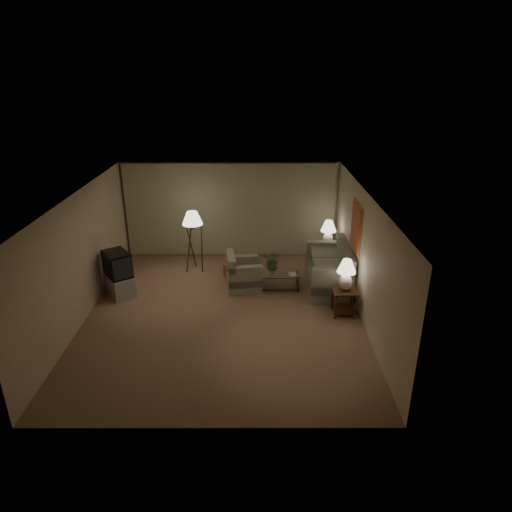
# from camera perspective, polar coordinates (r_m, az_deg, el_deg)

# --- Properties ---
(ground) EXTENTS (7.00, 7.00, 0.00)m
(ground) POSITION_cam_1_polar(r_m,az_deg,el_deg) (10.27, -4.02, -7.13)
(ground) COLOR #8C624D
(ground) RESTS_ON ground
(room_shell) EXTENTS (6.04, 7.02, 2.72)m
(room_shell) POSITION_cam_1_polar(r_m,az_deg,el_deg) (10.95, -3.64, 4.81)
(room_shell) COLOR beige
(room_shell) RESTS_ON ground
(sofa) EXTENTS (2.02, 1.13, 0.87)m
(sofa) POSITION_cam_1_polar(r_m,az_deg,el_deg) (11.37, 9.03, -1.85)
(sofa) COLOR gray
(sofa) RESTS_ON ground
(armchair) EXTENTS (1.07, 1.04, 0.71)m
(armchair) POSITION_cam_1_polar(r_m,az_deg,el_deg) (11.21, -1.54, -2.35)
(armchair) COLOR gray
(armchair) RESTS_ON ground
(side_table_near) EXTENTS (0.53, 0.53, 0.60)m
(side_table_near) POSITION_cam_1_polar(r_m,az_deg,el_deg) (10.21, 10.96, -5.09)
(side_table_near) COLOR #38220F
(side_table_near) RESTS_ON ground
(side_table_far) EXTENTS (0.48, 0.41, 0.60)m
(side_table_far) POSITION_cam_1_polar(r_m,az_deg,el_deg) (12.54, 8.86, 0.37)
(side_table_far) COLOR #38220F
(side_table_far) RESTS_ON ground
(table_lamp_near) EXTENTS (0.41, 0.41, 0.71)m
(table_lamp_near) POSITION_cam_1_polar(r_m,az_deg,el_deg) (9.95, 11.22, -1.99)
(table_lamp_near) COLOR white
(table_lamp_near) RESTS_ON side_table_near
(table_lamp_far) EXTENTS (0.42, 0.42, 0.72)m
(table_lamp_far) POSITION_cam_1_polar(r_m,az_deg,el_deg) (12.32, 9.04, 3.08)
(table_lamp_far) COLOR white
(table_lamp_far) RESTS_ON side_table_far
(coffee_table) EXTENTS (1.07, 0.58, 0.41)m
(coffee_table) POSITION_cam_1_polar(r_m,az_deg,el_deg) (11.22, 2.87, -2.81)
(coffee_table) COLOR silver
(coffee_table) RESTS_ON ground
(tv_cabinet) EXTENTS (1.27, 1.26, 0.50)m
(tv_cabinet) POSITION_cam_1_polar(r_m,az_deg,el_deg) (11.41, -16.66, -3.49)
(tv_cabinet) COLOR #A5A5A7
(tv_cabinet) RESTS_ON ground
(crt_tv) EXTENTS (1.17, 1.16, 0.60)m
(crt_tv) POSITION_cam_1_polar(r_m,az_deg,el_deg) (11.19, -16.97, -0.97)
(crt_tv) COLOR black
(crt_tv) RESTS_ON tv_cabinet
(floor_lamp) EXTENTS (0.53, 0.53, 1.64)m
(floor_lamp) POSITION_cam_1_polar(r_m,az_deg,el_deg) (12.10, -7.82, 1.96)
(floor_lamp) COLOR #38220F
(floor_lamp) RESTS_ON ground
(ottoman) EXTENTS (0.66, 0.66, 0.35)m
(ottoman) POSITION_cam_1_polar(r_m,az_deg,el_deg) (11.99, -2.93, -1.60)
(ottoman) COLOR #985D33
(ottoman) RESTS_ON ground
(vase) EXTENTS (0.17, 0.17, 0.16)m
(vase) POSITION_cam_1_polar(r_m,az_deg,el_deg) (11.12, 2.12, -1.80)
(vase) COLOR white
(vase) RESTS_ON coffee_table
(flowers) EXTENTS (0.55, 0.51, 0.49)m
(flowers) POSITION_cam_1_polar(r_m,az_deg,el_deg) (10.99, 2.14, -0.27)
(flowers) COLOR #3C6F31
(flowers) RESTS_ON vase
(book) EXTENTS (0.20, 0.25, 0.02)m
(book) POSITION_cam_1_polar(r_m,az_deg,el_deg) (11.08, 4.20, -2.34)
(book) COLOR olive
(book) RESTS_ON coffee_table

